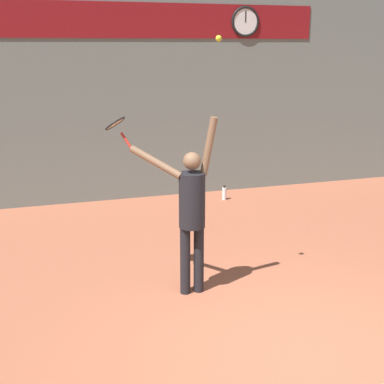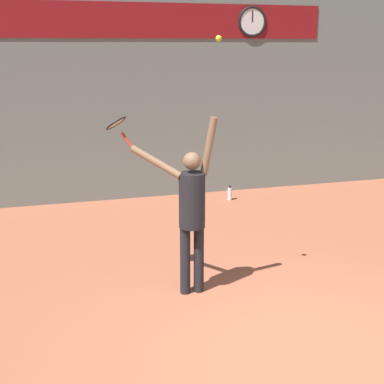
{
  "view_description": "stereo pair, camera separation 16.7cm",
  "coord_description": "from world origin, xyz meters",
  "px_view_note": "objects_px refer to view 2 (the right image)",
  "views": [
    {
      "loc": [
        -2.59,
        -4.17,
        3.06
      ],
      "look_at": [
        -0.69,
        1.82,
        1.33
      ],
      "focal_mm": 50.0,
      "sensor_mm": 36.0,
      "label": 1
    },
    {
      "loc": [
        -2.43,
        -4.22,
        3.06
      ],
      "look_at": [
        -0.69,
        1.82,
        1.33
      ],
      "focal_mm": 50.0,
      "sensor_mm": 36.0,
      "label": 2
    }
  ],
  "objects_px": {
    "scoreboard_clock": "(252,22)",
    "tennis_player": "(191,208)",
    "tennis_racket": "(117,125)",
    "water_bottle": "(230,194)",
    "tennis_ball": "(219,38)"
  },
  "relations": [
    {
      "from": "scoreboard_clock",
      "to": "tennis_player",
      "type": "distance_m",
      "value": 5.71
    },
    {
      "from": "scoreboard_clock",
      "to": "water_bottle",
      "type": "height_order",
      "value": "scoreboard_clock"
    },
    {
      "from": "tennis_player",
      "to": "scoreboard_clock",
      "type": "bearing_deg",
      "value": 60.23
    },
    {
      "from": "tennis_ball",
      "to": "water_bottle",
      "type": "relative_size",
      "value": 0.24
    },
    {
      "from": "tennis_player",
      "to": "water_bottle",
      "type": "xyz_separation_m",
      "value": [
        1.92,
        3.84,
        -1.0
      ]
    },
    {
      "from": "tennis_ball",
      "to": "tennis_racket",
      "type": "bearing_deg",
      "value": 150.59
    },
    {
      "from": "scoreboard_clock",
      "to": "tennis_racket",
      "type": "distance_m",
      "value": 5.42
    },
    {
      "from": "tennis_ball",
      "to": "water_bottle",
      "type": "distance_m",
      "value": 5.22
    },
    {
      "from": "tennis_racket",
      "to": "water_bottle",
      "type": "height_order",
      "value": "tennis_racket"
    },
    {
      "from": "scoreboard_clock",
      "to": "tennis_player",
      "type": "height_order",
      "value": "scoreboard_clock"
    },
    {
      "from": "scoreboard_clock",
      "to": "tennis_racket",
      "type": "bearing_deg",
      "value": -130.24
    },
    {
      "from": "tennis_player",
      "to": "tennis_racket",
      "type": "xyz_separation_m",
      "value": [
        -0.8,
        0.51,
        0.98
      ]
    },
    {
      "from": "scoreboard_clock",
      "to": "tennis_player",
      "type": "relative_size",
      "value": 0.27
    },
    {
      "from": "tennis_ball",
      "to": "scoreboard_clock",
      "type": "bearing_deg",
      "value": 63.68
    },
    {
      "from": "tennis_racket",
      "to": "water_bottle",
      "type": "distance_m",
      "value": 4.74
    }
  ]
}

